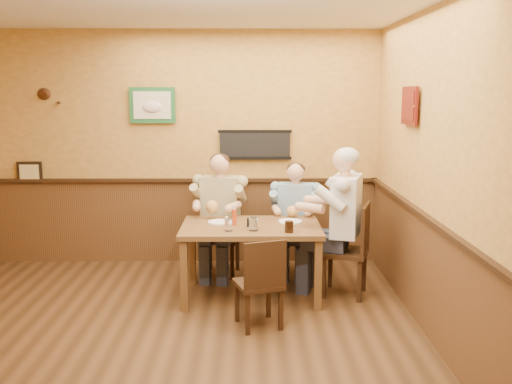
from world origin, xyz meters
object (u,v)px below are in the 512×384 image
diner_blue_polo (295,224)px  salt_shaker (227,221)px  chair_right_end (345,249)px  diner_tan_shirt (221,221)px  dining_table (251,234)px  hot_sauce_bottle (234,216)px  water_glass_left (229,225)px  water_glass_mid (253,224)px  chair_near_side (258,282)px  pepper_shaker (249,223)px  cola_tumbler (289,227)px  chair_back_left (221,237)px  chair_back_right (295,239)px  diner_white_elder (346,230)px

diner_blue_polo → salt_shaker: size_ratio=13.53×
chair_right_end → diner_tan_shirt: size_ratio=0.77×
dining_table → salt_shaker: 0.28m
dining_table → chair_right_end: 0.98m
diner_tan_shirt → salt_shaker: bearing=-72.9°
dining_table → diner_tan_shirt: size_ratio=1.12×
diner_blue_polo → hot_sauce_bottle: diner_blue_polo is taller
water_glass_left → water_glass_mid: bearing=1.7°
chair_near_side → pepper_shaker: bearing=-101.3°
hot_sauce_bottle → pepper_shaker: bearing=-27.4°
pepper_shaker → hot_sauce_bottle: bearing=152.6°
water_glass_left → cola_tumbler: size_ratio=1.04×
chair_right_end → diner_tan_shirt: 1.49m
water_glass_mid → hot_sauce_bottle: hot_sauce_bottle is taller
chair_back_left → chair_right_end: bearing=-18.4°
dining_table → pepper_shaker: (-0.02, -0.07, 0.14)m
dining_table → hot_sauce_bottle: size_ratio=7.68×
diner_blue_polo → water_glass_mid: (-0.49, -0.99, 0.24)m
chair_near_side → chair_back_right: bearing=-124.9°
chair_near_side → diner_tan_shirt: 1.55m
hot_sauce_bottle → chair_back_right: bearing=48.1°
chair_near_side → water_glass_mid: water_glass_mid is taller
dining_table → chair_right_end: (0.97, 0.04, -0.18)m
chair_back_left → diner_tan_shirt: 0.19m
hot_sauce_bottle → pepper_shaker: 0.17m
diner_blue_polo → water_glass_mid: 1.13m
water_glass_left → diner_white_elder: bearing=12.9°
chair_back_right → cola_tumbler: size_ratio=7.42×
diner_white_elder → water_glass_left: (-1.18, -0.27, 0.12)m
chair_right_end → cola_tumbler: size_ratio=8.80×
pepper_shaker → diner_tan_shirt: bearing=112.2°
salt_shaker → chair_back_left: bearing=98.0°
chair_right_end → water_glass_mid: size_ratio=7.35×
chair_back_left → chair_back_right: bearing=11.9°
diner_blue_polo → hot_sauce_bottle: (-0.68, -0.76, 0.26)m
cola_tumbler → chair_back_right: bearing=82.3°
chair_back_right → chair_back_left: bearing=-167.9°
diner_white_elder → water_glass_mid: bearing=-55.8°
dining_table → water_glass_mid: water_glass_mid is taller
dining_table → diner_tan_shirt: 0.80m
chair_near_side → diner_white_elder: 1.23m
chair_near_side → water_glass_mid: 0.67m
dining_table → hot_sauce_bottle: (-0.17, 0.01, 0.18)m
chair_back_right → chair_near_side: 1.58m
chair_back_left → water_glass_left: 1.03m
diner_white_elder → cola_tumbler: size_ratio=12.57×
hot_sauce_bottle → dining_table: bearing=-2.9°
chair_back_right → pepper_shaker: bearing=-113.4°
water_glass_mid → cola_tumbler: bearing=-11.9°
diner_tan_shirt → water_glass_left: 0.98m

